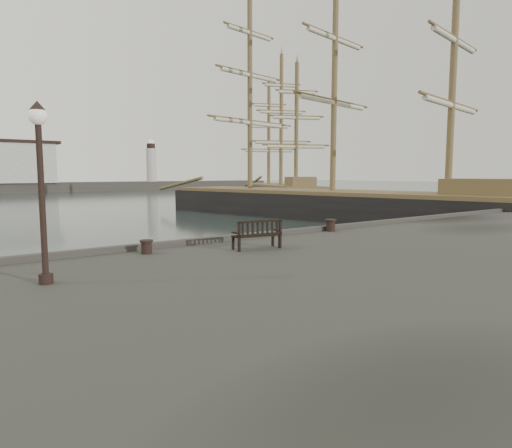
{
  "coord_description": "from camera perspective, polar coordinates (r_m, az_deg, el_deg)",
  "views": [
    {
      "loc": [
        -9.78,
        -13.08,
        3.84
      ],
      "look_at": [
        -0.2,
        -0.5,
        2.1
      ],
      "focal_mm": 32.0,
      "sensor_mm": 36.0,
      "label": 1
    }
  ],
  "objects": [
    {
      "name": "bollard_right",
      "position": [
        18.43,
        9.29,
        -0.15
      ],
      "size": [
        0.5,
        0.5,
        0.48
      ],
      "primitive_type": "cylinder",
      "rotation": [
        0.0,
        0.0,
        -0.1
      ],
      "color": "black",
      "rests_on": "quay"
    },
    {
      "name": "bollard_left",
      "position": [
        13.45,
        -13.52,
        -2.79
      ],
      "size": [
        0.43,
        0.43,
        0.4
      ],
      "primitive_type": "cylinder",
      "rotation": [
        0.0,
        0.0,
        -0.13
      ],
      "color": "black",
      "rests_on": "quay"
    },
    {
      "name": "ground",
      "position": [
        16.78,
        -0.48,
        -6.95
      ],
      "size": [
        400.0,
        400.0,
        0.0
      ],
      "primitive_type": "plane",
      "color": "black",
      "rests_on": "ground"
    },
    {
      "name": "tall_ship_main",
      "position": [
        40.44,
        9.48,
        1.72
      ],
      "size": [
        13.24,
        35.81,
        26.34
      ],
      "rotation": [
        0.0,
        0.0,
        0.18
      ],
      "color": "black",
      "rests_on": "ground"
    },
    {
      "name": "tall_ship_far",
      "position": [
        62.61,
        3.11,
        3.41
      ],
      "size": [
        15.11,
        24.47,
        21.03
      ],
      "rotation": [
        0.0,
        0.0,
        -0.44
      ],
      "color": "black",
      "rests_on": "ground"
    },
    {
      "name": "lamp_post",
      "position": [
        10.29,
        -25.36,
        6.34
      ],
      "size": [
        0.38,
        0.38,
        3.74
      ],
      "rotation": [
        0.0,
        0.0,
        -0.19
      ],
      "color": "black",
      "rests_on": "quay"
    },
    {
      "name": "bench",
      "position": [
        13.89,
        0.13,
        -2.0
      ],
      "size": [
        1.57,
        0.75,
        0.87
      ],
      "rotation": [
        0.0,
        0.0,
        -0.16
      ],
      "color": "black",
      "rests_on": "quay"
    }
  ]
}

